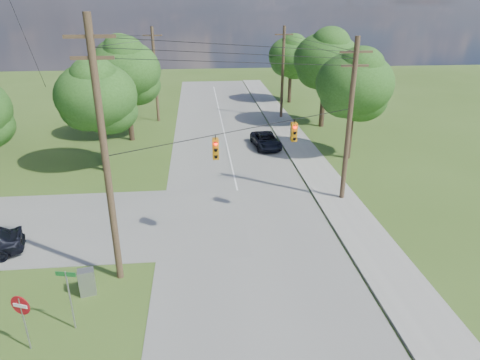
{
  "coord_description": "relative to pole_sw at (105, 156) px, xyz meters",
  "views": [
    {
      "loc": [
        -0.53,
        -17.41,
        12.34
      ],
      "look_at": [
        1.69,
        5.0,
        2.93
      ],
      "focal_mm": 32.0,
      "sensor_mm": 36.0,
      "label": 1
    }
  ],
  "objects": [
    {
      "name": "tree_e_far",
      "position": [
        16.1,
        37.6,
        -0.31
      ],
      "size": [
        5.8,
        5.8,
        8.32
      ],
      "color": "#3D2C1E",
      "rests_on": "ground"
    },
    {
      "name": "pole_sw",
      "position": [
        0.0,
        0.0,
        0.0
      ],
      "size": [
        2.0,
        0.32,
        12.0
      ],
      "color": "brown",
      "rests_on": "ground"
    },
    {
      "name": "street_name_sign",
      "position": [
        -1.27,
        -3.42,
        -4.49
      ],
      "size": [
        0.81,
        0.21,
        2.75
      ],
      "rotation": [
        0.0,
        0.0,
        -0.22
      ],
      "color": "gray",
      "rests_on": "ground"
    },
    {
      "name": "tree_e_mid",
      "position": [
        17.1,
        25.6,
        0.68
      ],
      "size": [
        6.6,
        6.6,
        9.64
      ],
      "color": "#3D2C1E",
      "rests_on": "ground"
    },
    {
      "name": "pole_north_e",
      "position": [
        13.5,
        29.6,
        -1.1
      ],
      "size": [
        2.0,
        0.32,
        10.0
      ],
      "color": "brown",
      "rests_on": "ground"
    },
    {
      "name": "do_not_enter_sign",
      "position": [
        -2.71,
        -4.4,
        -4.44
      ],
      "size": [
        0.78,
        0.32,
        2.46
      ],
      "rotation": [
        0.0,
        0.0,
        -0.36
      ],
      "color": "gray",
      "rests_on": "ground"
    },
    {
      "name": "pole_ne",
      "position": [
        13.5,
        7.6,
        -0.76
      ],
      "size": [
        2.0,
        0.32,
        10.5
      ],
      "color": "brown",
      "rests_on": "ground"
    },
    {
      "name": "control_cabinet",
      "position": [
        -1.25,
        -1.17,
        -5.6
      ],
      "size": [
        0.79,
        0.65,
        1.26
      ],
      "primitive_type": "cube",
      "rotation": [
        0.0,
        0.0,
        0.23
      ],
      "color": "gray",
      "rests_on": "ground"
    },
    {
      "name": "tree_w_far",
      "position": [
        -4.4,
        32.6,
        0.02
      ],
      "size": [
        6.0,
        6.0,
        8.73
      ],
      "color": "#3D2C1E",
      "rests_on": "ground"
    },
    {
      "name": "traffic_signals",
      "position": [
        7.15,
        4.03,
        -0.73
      ],
      "size": [
        4.91,
        3.27,
        1.05
      ],
      "color": "orange",
      "rests_on": "ground"
    },
    {
      "name": "car_main_north",
      "position": [
        10.1,
        19.07,
        -5.55
      ],
      "size": [
        2.57,
        4.85,
        1.3
      ],
      "primitive_type": "imported",
      "rotation": [
        0.0,
        0.0,
        0.09
      ],
      "color": "black",
      "rests_on": "main_road"
    },
    {
      "name": "ground",
      "position": [
        4.6,
        -0.4,
        -6.23
      ],
      "size": [
        140.0,
        140.0,
        0.0
      ],
      "primitive_type": "plane",
      "color": "#39531B",
      "rests_on": "ground"
    },
    {
      "name": "main_road",
      "position": [
        6.6,
        4.6,
        -6.21
      ],
      "size": [
        10.0,
        100.0,
        0.03
      ],
      "primitive_type": "cube",
      "color": "gray",
      "rests_on": "ground"
    },
    {
      "name": "sidewalk_east",
      "position": [
        13.3,
        4.6,
        -6.17
      ],
      "size": [
        2.6,
        100.0,
        0.12
      ],
      "primitive_type": "cube",
      "color": "#9E9C94",
      "rests_on": "ground"
    },
    {
      "name": "tree_e_near",
      "position": [
        16.6,
        15.6,
        0.02
      ],
      "size": [
        6.2,
        6.2,
        8.81
      ],
      "color": "#3D2C1E",
      "rests_on": "ground"
    },
    {
      "name": "tree_w_near",
      "position": [
        -3.4,
        14.6,
        -0.3
      ],
      "size": [
        6.0,
        6.0,
        8.4
      ],
      "color": "#3D2C1E",
      "rests_on": "ground"
    },
    {
      "name": "power_lines",
      "position": [
        6.1,
        11.14,
        2.93
      ],
      "size": [
        13.93,
        29.62,
        4.93
      ],
      "color": "black",
      "rests_on": "ground"
    },
    {
      "name": "pole_north_w",
      "position": [
        -0.4,
        29.6,
        -1.1
      ],
      "size": [
        2.0,
        0.32,
        10.0
      ],
      "color": "brown",
      "rests_on": "ground"
    },
    {
      "name": "tree_w_mid",
      "position": [
        -2.4,
        22.6,
        0.35
      ],
      "size": [
        6.4,
        6.4,
        9.22
      ],
      "color": "#3D2C1E",
      "rests_on": "ground"
    }
  ]
}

